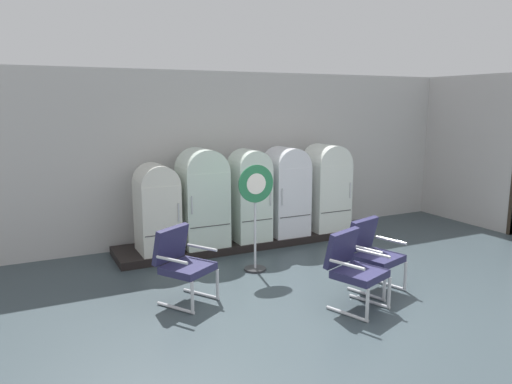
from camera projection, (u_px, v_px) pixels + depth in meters
name	position (u px, v px, depth m)	size (l,w,h in m)	color
ground	(356.00, 311.00, 5.76)	(12.00, 10.00, 0.05)	#364248
back_wall	(232.00, 155.00, 8.71)	(11.76, 0.12, 2.94)	beige
side_wall_right	(470.00, 151.00, 9.69)	(0.16, 2.20, 2.94)	beige
display_plinth	(247.00, 240.00, 8.41)	(4.47, 0.95, 0.12)	black
refrigerator_0	(157.00, 206.00, 7.48)	(0.60, 0.67, 1.37)	silver
refrigerator_1	(202.00, 195.00, 7.79)	(0.71, 0.70, 1.57)	silver
refrigerator_2	(250.00, 192.00, 8.12)	(0.59, 0.61, 1.52)	silver
refrigerator_3	(286.00, 189.00, 8.47)	(0.65, 0.69, 1.53)	white
refrigerator_4	(326.00, 185.00, 8.83)	(0.69, 0.70, 1.54)	white
armchair_left	(182.00, 261.00, 5.91)	(0.78, 0.81, 0.92)	silver
armchair_right	(373.00, 251.00, 6.30)	(0.71, 0.75, 0.92)	silver
armchair_center	(354.00, 266.00, 5.73)	(0.73, 0.76, 0.92)	silver
sign_stand	(256.00, 215.00, 6.94)	(0.54, 0.32, 1.55)	#2D2D30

